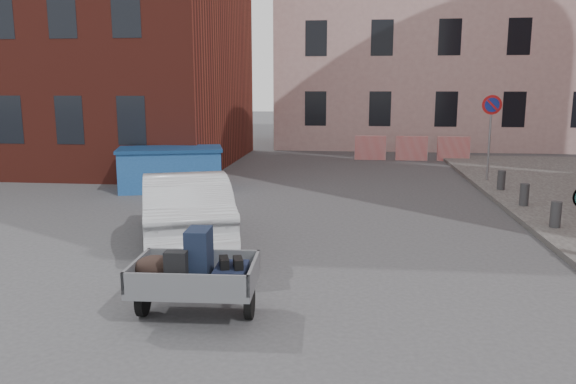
# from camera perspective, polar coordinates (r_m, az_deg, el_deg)

# --- Properties ---
(ground) EXTENTS (120.00, 120.00, 0.00)m
(ground) POSITION_cam_1_polar(r_m,az_deg,el_deg) (9.29, -4.55, -8.41)
(ground) COLOR #38383A
(ground) RESTS_ON ground
(building_pink) EXTENTS (16.00, 8.00, 14.00)m
(building_pink) POSITION_cam_1_polar(r_m,az_deg,el_deg) (31.17, 15.04, 17.66)
(building_pink) COLOR #B7908D
(building_pink) RESTS_ON ground
(no_parking_sign) EXTENTS (0.60, 0.09, 2.65)m
(no_parking_sign) POSITION_cam_1_polar(r_m,az_deg,el_deg) (18.63, 19.92, 6.92)
(no_parking_sign) COLOR gray
(no_parking_sign) RESTS_ON sidewalk
(bollards) EXTENTS (0.22, 9.02, 0.55)m
(bollards) POSITION_cam_1_polar(r_m,az_deg,el_deg) (13.03, 25.55, -2.06)
(bollards) COLOR #3A3A3D
(bollards) RESTS_ON sidewalk
(barriers) EXTENTS (4.70, 0.18, 1.00)m
(barriers) POSITION_cam_1_polar(r_m,az_deg,el_deg) (23.88, 12.45, 4.35)
(barriers) COLOR red
(barriers) RESTS_ON ground
(trailer) EXTENTS (1.65, 1.84, 1.20)m
(trailer) POSITION_cam_1_polar(r_m,az_deg,el_deg) (7.57, -9.51, -8.15)
(trailer) COLOR black
(trailer) RESTS_ON ground
(dumpster) EXTENTS (3.32, 2.32, 1.26)m
(dumpster) POSITION_cam_1_polar(r_m,az_deg,el_deg) (16.97, -11.83, 2.33)
(dumpster) COLOR #1F5196
(dumpster) RESTS_ON ground
(silver_car) EXTENTS (2.92, 4.62, 1.44)m
(silver_car) POSITION_cam_1_polar(r_m,az_deg,el_deg) (11.02, -10.41, -1.62)
(silver_car) COLOR #B6B9BE
(silver_car) RESTS_ON ground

